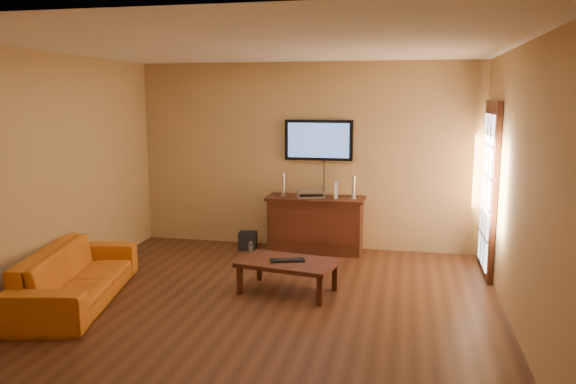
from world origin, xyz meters
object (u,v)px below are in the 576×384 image
(coffee_table, at_px, (288,265))
(speaker_right, at_px, (353,188))
(subwoofer, at_px, (248,241))
(media_console, at_px, (316,224))
(television, at_px, (319,140))
(speaker_left, at_px, (283,186))
(bottle, at_px, (251,248))
(sofa, at_px, (76,266))
(keyboard, at_px, (287,260))
(av_receiver, at_px, (310,194))
(game_console, at_px, (336,190))

(coffee_table, distance_m, speaker_right, 1.97)
(speaker_right, distance_m, subwoofer, 1.73)
(media_console, relative_size, television, 1.41)
(television, bearing_deg, speaker_left, -152.87)
(speaker_left, height_order, bottle, speaker_left)
(speaker_right, bearing_deg, bottle, -164.39)
(television, xyz_separation_m, sofa, (-2.20, -2.77, -1.19))
(speaker_right, bearing_deg, subwoofer, -176.17)
(keyboard, bearing_deg, coffee_table, 78.23)
(media_console, distance_m, keyboard, 1.79)
(speaker_left, relative_size, av_receiver, 0.86)
(speaker_left, bearing_deg, media_console, 2.05)
(speaker_left, relative_size, bottle, 1.65)
(coffee_table, bearing_deg, sofa, -160.61)
(speaker_left, bearing_deg, coffee_table, -75.82)
(coffee_table, bearing_deg, keyboard, -101.77)
(keyboard, bearing_deg, av_receiver, 91.67)
(av_receiver, bearing_deg, keyboard, -105.49)
(media_console, relative_size, speaker_left, 4.20)
(av_receiver, xyz_separation_m, keyboard, (0.05, -1.79, -0.46))
(av_receiver, bearing_deg, media_console, -16.17)
(media_console, height_order, subwoofer, media_console)
(sofa, xyz_separation_m, speaker_left, (1.73, 2.53, 0.55))
(coffee_table, bearing_deg, media_console, 89.19)
(media_console, height_order, bottle, media_console)
(sofa, height_order, bottle, sofa)
(av_receiver, xyz_separation_m, bottle, (-0.78, -0.39, -0.75))
(sofa, relative_size, speaker_right, 6.25)
(coffee_table, xyz_separation_m, keyboard, (-0.00, -0.01, 0.06))
(television, bearing_deg, bottle, -144.50)
(bottle, bearing_deg, television, 35.50)
(television, height_order, sofa, television)
(television, height_order, coffee_table, television)
(media_console, distance_m, bottle, 0.99)
(coffee_table, bearing_deg, bottle, 120.93)
(av_receiver, relative_size, keyboard, 0.93)
(television, height_order, subwoofer, television)
(media_console, distance_m, game_console, 0.59)
(television, height_order, keyboard, television)
(speaker_left, bearing_deg, av_receiver, 2.27)
(speaker_left, distance_m, keyboard, 1.91)
(game_console, distance_m, bottle, 1.46)
(coffee_table, bearing_deg, game_console, 79.90)
(coffee_table, xyz_separation_m, subwoofer, (-0.96, 1.68, -0.20))
(television, distance_m, game_console, 0.77)
(media_console, relative_size, bottle, 6.92)
(television, relative_size, game_console, 4.20)
(media_console, bearing_deg, keyboard, -90.88)
(subwoofer, distance_m, bottle, 0.32)
(coffee_table, height_order, sofa, sofa)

